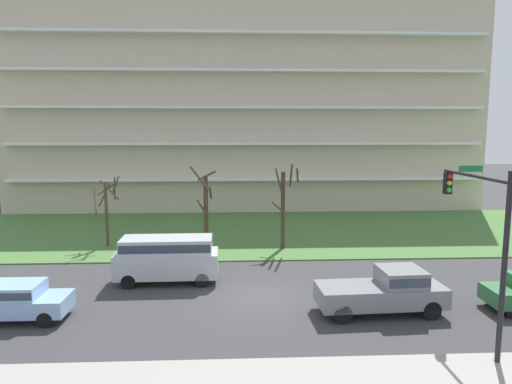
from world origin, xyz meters
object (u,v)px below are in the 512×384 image
Objects in this scene: sedan_blue_near_left at (14,300)px; tree_left at (206,207)px; tree_center at (284,205)px; traffic_signal_mast at (482,227)px; van_silver_center_right at (167,256)px; tree_far_left at (107,207)px; pickup_gray_center_left at (386,290)px.

tree_left is at bearing 58.33° from sedan_blue_near_left.
tree_center is 0.87× the size of traffic_signal_mast.
van_silver_center_right reaches higher than sedan_blue_near_left.
sedan_blue_near_left is 18.51m from traffic_signal_mast.
tree_far_left reaches higher than pickup_gray_center_left.
pickup_gray_center_left reaches higher than sedan_blue_near_left.
van_silver_center_right is at bearing -102.35° from tree_left.
tree_center is at bearing 40.99° from sedan_blue_near_left.
tree_far_left is 22.90m from traffic_signal_mast.
van_silver_center_right is (-9.95, 4.49, 0.38)m from pickup_gray_center_left.
traffic_signal_mast reaches higher than sedan_blue_near_left.
traffic_signal_mast is (10.69, -14.71, 1.70)m from tree_left.
pickup_gray_center_left is at bearing -72.97° from tree_center.
traffic_signal_mast reaches higher than tree_left.
van_silver_center_right is (5.65, 4.50, 0.52)m from sedan_blue_near_left.
traffic_signal_mast reaches higher than van_silver_center_right.
tree_center is at bearing -10.52° from tree_left.
tree_far_left is 12.04m from sedan_blue_near_left.
tree_left is 1.05× the size of van_silver_center_right.
traffic_signal_mast is at bearing -40.98° from tree_far_left.
traffic_signal_mast is (17.24, -14.97, 1.73)m from tree_far_left.
sedan_blue_near_left is 0.67× the size of traffic_signal_mast.
sedan_blue_near_left is (-7.21, -11.61, -1.87)m from tree_left.
pickup_gray_center_left is at bearing 126.48° from traffic_signal_mast.
tree_far_left is 11.74m from tree_center.
pickup_gray_center_left is at bearing -38.46° from tree_far_left.
traffic_signal_mast is at bearing -9.66° from sedan_blue_near_left.
tree_left is 1.24× the size of sedan_blue_near_left.
tree_center is 14.91m from traffic_signal_mast.
pickup_gray_center_left is 1.05× the size of van_silver_center_right.
pickup_gray_center_left is (15.60, 0.01, 0.14)m from sedan_blue_near_left.
pickup_gray_center_left is (14.94, -11.86, -1.70)m from tree_far_left.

